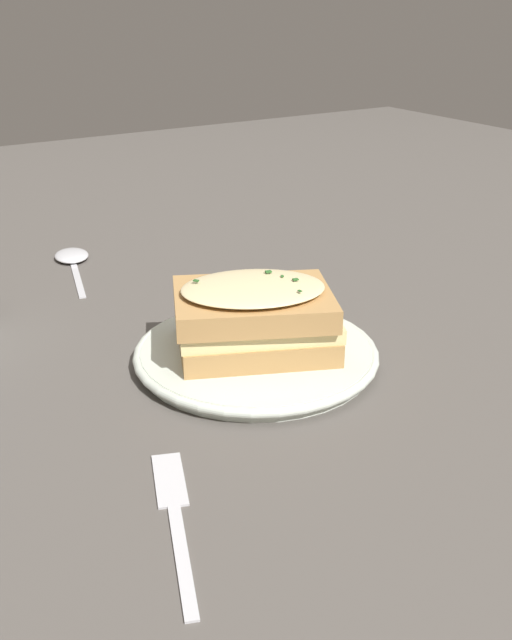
{
  "coord_description": "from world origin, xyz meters",
  "views": [
    {
      "loc": [
        -0.56,
        0.37,
        0.33
      ],
      "look_at": [
        -0.01,
        0.03,
        0.04
      ],
      "focal_mm": 42.0,
      "sensor_mm": 36.0,
      "label": 1
    }
  ],
  "objects_px": {
    "sandwich": "(255,317)",
    "spoon": "(72,258)",
    "dinner_plate": "(256,354)",
    "fork": "(174,505)"
  },
  "relations": [
    {
      "from": "dinner_plate",
      "to": "fork",
      "type": "xyz_separation_m",
      "value": [
        -0.16,
        0.17,
        -0.01
      ]
    },
    {
      "from": "dinner_plate",
      "to": "sandwich",
      "type": "height_order",
      "value": "sandwich"
    },
    {
      "from": "spoon",
      "to": "dinner_plate",
      "type": "bearing_deg",
      "value": -67.62
    },
    {
      "from": "sandwich",
      "to": "spoon",
      "type": "bearing_deg",
      "value": 7.73
    },
    {
      "from": "sandwich",
      "to": "spoon",
      "type": "xyz_separation_m",
      "value": [
        0.38,
        0.05,
        -0.04
      ]
    },
    {
      "from": "dinner_plate",
      "to": "fork",
      "type": "relative_size",
      "value": 1.43
    },
    {
      "from": "fork",
      "to": "spoon",
      "type": "xyz_separation_m",
      "value": [
        0.53,
        -0.11,
        0.0
      ]
    },
    {
      "from": "dinner_plate",
      "to": "sandwich",
      "type": "bearing_deg",
      "value": 115.87
    },
    {
      "from": "fork",
      "to": "sandwich",
      "type": "bearing_deg",
      "value": 64.15
    },
    {
      "from": "fork",
      "to": "spoon",
      "type": "distance_m",
      "value": 0.54
    }
  ]
}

